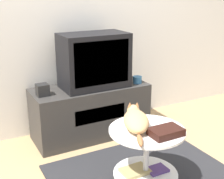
# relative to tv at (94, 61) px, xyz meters

# --- Properties ---
(wall_back) EXTENTS (8.00, 0.05, 2.60)m
(wall_back) POSITION_rel_tv_xyz_m (0.01, 0.35, 0.47)
(wall_back) COLOR silver
(wall_back) RESTS_ON ground_plane
(tv_stand) EXTENTS (1.22, 0.50, 0.55)m
(tv_stand) POSITION_rel_tv_xyz_m (-0.04, 0.02, -0.55)
(tv_stand) COLOR #33302D
(tv_stand) RESTS_ON ground_plane
(tv) EXTENTS (0.68, 0.39, 0.56)m
(tv) POSITION_rel_tv_xyz_m (0.00, 0.00, 0.00)
(tv) COLOR black
(tv) RESTS_ON tv_stand
(speaker) EXTENTS (0.11, 0.11, 0.11)m
(speaker) POSITION_rel_tv_xyz_m (-0.56, -0.02, -0.22)
(speaker) COLOR black
(speaker) RESTS_ON tv_stand
(mug) EXTENTS (0.10, 0.10, 0.08)m
(mug) POSITION_rel_tv_xyz_m (0.46, -0.10, -0.24)
(mug) COLOR teal
(mug) RESTS_ON tv_stand
(coffee_table) EXTENTS (0.59, 0.59, 0.49)m
(coffee_table) POSITION_rel_tv_xyz_m (-0.05, -1.05, -0.52)
(coffee_table) COLOR #B2B2B7
(coffee_table) RESTS_ON rug
(dvd_box) EXTENTS (0.24, 0.16, 0.06)m
(dvd_box) POSITION_rel_tv_xyz_m (0.01, -1.20, -0.29)
(dvd_box) COLOR black
(dvd_box) RESTS_ON coffee_table
(cat) EXTENTS (0.34, 0.56, 0.13)m
(cat) POSITION_rel_tv_xyz_m (-0.10, -0.97, -0.26)
(cat) COLOR tan
(cat) RESTS_ON coffee_table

